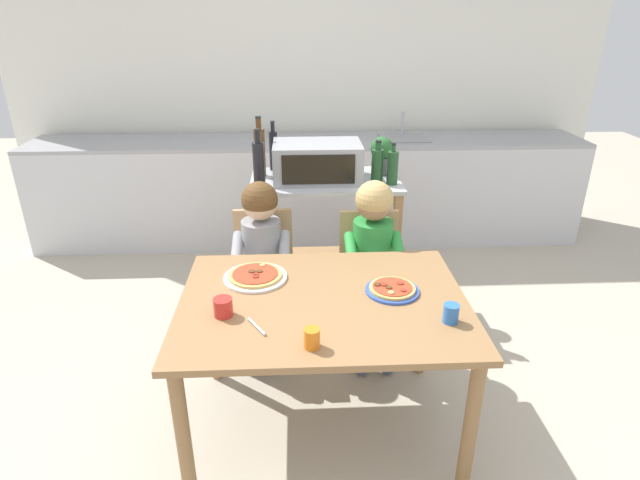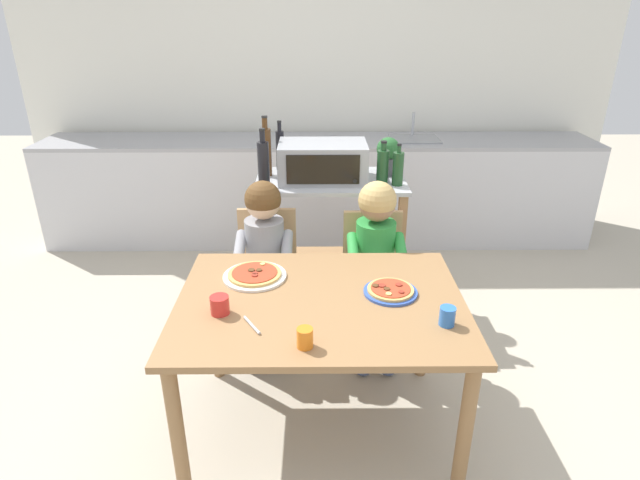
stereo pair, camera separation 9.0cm
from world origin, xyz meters
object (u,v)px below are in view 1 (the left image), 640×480
(toaster_oven, at_px, (317,162))
(dining_chair_right, at_px, (370,271))
(dining_chair_left, at_px, (264,269))
(pizza_plate_white, at_px, (255,276))
(potted_herb_plant, at_px, (382,154))
(pizza_plate_blue_rimmed, at_px, (392,289))
(child_in_green_shirt, at_px, (374,248))
(drinking_cup_red, at_px, (223,307))
(bottle_tall_green_wine, at_px, (259,165))
(bottle_slim_sauce, at_px, (260,151))
(drinking_cup_blue, at_px, (451,313))
(bottle_dark_olive_oil, at_px, (393,167))
(bottle_brown_beer, at_px, (377,165))
(serving_spoon, at_px, (257,326))
(dining_table, at_px, (323,318))
(kitchen_island_cart, at_px, (325,225))
(drinking_cup_orange, at_px, (312,338))
(bottle_squat_spirits, at_px, (273,149))
(child_in_grey_shirt, at_px, (261,249))

(toaster_oven, relative_size, dining_chair_right, 0.66)
(dining_chair_left, height_order, pizza_plate_white, dining_chair_left)
(potted_herb_plant, bearing_deg, pizza_plate_blue_rimmed, -96.01)
(child_in_green_shirt, xyz_separation_m, drinking_cup_red, (-0.73, -0.72, 0.08))
(bottle_tall_green_wine, height_order, pizza_plate_blue_rimmed, bottle_tall_green_wine)
(pizza_plate_blue_rimmed, bearing_deg, toaster_oven, 104.80)
(bottle_slim_sauce, distance_m, drinking_cup_blue, 1.70)
(bottle_dark_olive_oil, distance_m, dining_chair_left, 0.98)
(bottle_dark_olive_oil, relative_size, bottle_brown_beer, 0.96)
(toaster_oven, relative_size, drinking_cup_red, 6.73)
(child_in_green_shirt, height_order, pizza_plate_white, child_in_green_shirt)
(serving_spoon, bearing_deg, dining_chair_right, 57.88)
(serving_spoon, bearing_deg, potted_herb_plant, 63.92)
(drinking_cup_blue, bearing_deg, child_in_green_shirt, 103.27)
(dining_table, distance_m, drinking_cup_red, 0.45)
(bottle_slim_sauce, distance_m, dining_chair_left, 0.75)
(kitchen_island_cart, distance_m, bottle_slim_sauce, 0.63)
(dining_chair_right, distance_m, drinking_cup_red, 1.15)
(dining_chair_right, relative_size, drinking_cup_orange, 10.18)
(drinking_cup_red, height_order, serving_spoon, drinking_cup_red)
(bottle_slim_sauce, height_order, drinking_cup_red, bottle_slim_sauce)
(dining_chair_left, bearing_deg, pizza_plate_blue_rimmed, -49.37)
(drinking_cup_blue, height_order, drinking_cup_red, same)
(bottle_slim_sauce, xyz_separation_m, drinking_cup_red, (-0.09, -1.35, -0.31))
(bottle_squat_spirits, bearing_deg, bottle_brown_beer, -25.85)
(bottle_tall_green_wine, relative_size, bottle_slim_sauce, 0.96)
(bottle_squat_spirits, relative_size, pizza_plate_white, 1.07)
(toaster_oven, bearing_deg, bottle_slim_sauce, 164.53)
(pizza_plate_blue_rimmed, height_order, drinking_cup_blue, drinking_cup_blue)
(child_in_grey_shirt, bearing_deg, drinking_cup_blue, -46.51)
(potted_herb_plant, relative_size, child_in_green_shirt, 0.23)
(bottle_dark_olive_oil, bearing_deg, dining_chair_left, -161.63)
(bottle_slim_sauce, bearing_deg, pizza_plate_white, -88.67)
(bottle_tall_green_wine, height_order, drinking_cup_red, bottle_tall_green_wine)
(child_in_green_shirt, bearing_deg, bottle_brown_beer, 80.93)
(dining_table, bearing_deg, bottle_brown_beer, 70.17)
(drinking_cup_orange, bearing_deg, dining_chair_left, 102.46)
(child_in_grey_shirt, bearing_deg, kitchen_island_cart, 52.59)
(bottle_brown_beer, height_order, drinking_cup_orange, bottle_brown_beer)
(bottle_dark_olive_oil, relative_size, drinking_cup_red, 3.17)
(bottle_tall_green_wine, xyz_separation_m, drinking_cup_blue, (0.83, -1.15, -0.30))
(potted_herb_plant, height_order, child_in_grey_shirt, potted_herb_plant)
(dining_chair_right, bearing_deg, bottle_brown_beer, 77.86)
(bottle_brown_beer, relative_size, dining_chair_right, 0.32)
(bottle_squat_spirits, xyz_separation_m, child_in_grey_shirt, (-0.06, -0.72, -0.38))
(pizza_plate_white, bearing_deg, bottle_dark_olive_oil, 46.68)
(drinking_cup_blue, xyz_separation_m, serving_spoon, (-0.78, -0.01, -0.03))
(child_in_grey_shirt, bearing_deg, serving_spoon, -87.84)
(dining_table, bearing_deg, dining_chair_left, 111.75)
(bottle_squat_spirits, relative_size, child_in_grey_shirt, 0.31)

